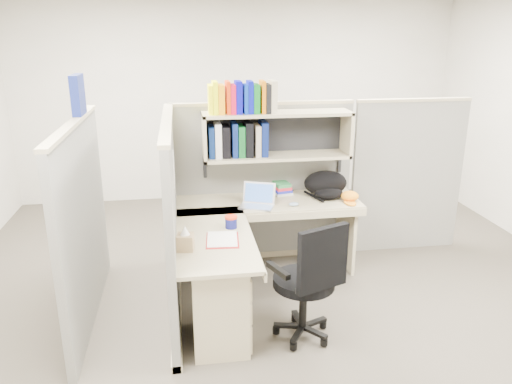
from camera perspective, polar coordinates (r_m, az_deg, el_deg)
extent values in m
plane|color=#37342B|center=(4.56, 2.61, -12.09)|extent=(6.00, 6.00, 0.00)
plane|color=#B9B5A7|center=(6.97, -2.07, 10.30)|extent=(6.00, 0.00, 6.00)
cube|color=slate|center=(5.05, 0.77, 0.92)|extent=(1.80, 0.06, 1.60)
cube|color=tan|center=(4.87, 0.81, 10.12)|extent=(1.80, 0.08, 0.03)
cube|color=slate|center=(4.14, -9.57, -3.26)|extent=(0.06, 1.80, 1.60)
cube|color=tan|center=(3.92, -10.18, 7.91)|extent=(0.08, 1.80, 0.03)
cube|color=slate|center=(4.22, -19.13, -3.65)|extent=(0.06, 1.80, 1.60)
cube|color=slate|center=(5.51, 16.89, 1.59)|extent=(1.20, 0.06, 1.60)
cube|color=navy|center=(4.32, -19.70, 10.41)|extent=(0.07, 0.27, 0.32)
cube|color=white|center=(4.16, -9.38, 2.65)|extent=(0.00, 0.21, 0.28)
cube|color=gray|center=(4.71, 2.42, 8.96)|extent=(1.40, 0.34, 0.03)
cube|color=gray|center=(4.79, 2.36, 4.11)|extent=(1.40, 0.34, 0.03)
cube|color=gray|center=(4.66, -5.95, 6.23)|extent=(0.03, 0.34, 0.44)
cube|color=gray|center=(4.92, 10.30, 6.66)|extent=(0.03, 0.34, 0.44)
cube|color=black|center=(4.90, 2.03, 6.89)|extent=(1.38, 0.01, 0.41)
cube|color=#FFFD05|center=(4.59, -5.25, 10.50)|extent=(0.03, 0.20, 0.26)
cube|color=#F0FB05|center=(4.59, -4.72, 10.70)|extent=(0.05, 0.20, 0.29)
cube|color=#F69605|center=(4.60, -4.04, 10.54)|extent=(0.06, 0.20, 0.26)
cube|color=red|center=(4.60, -3.25, 10.75)|extent=(0.04, 0.20, 0.29)
cube|color=#BD072A|center=(4.61, -2.70, 10.58)|extent=(0.05, 0.20, 0.26)
cube|color=#05059A|center=(4.61, -2.04, 10.78)|extent=(0.06, 0.20, 0.29)
cube|color=#042691|center=(4.62, -1.25, 10.62)|extent=(0.04, 0.20, 0.26)
cube|color=#040A8D|center=(4.62, -0.71, 10.81)|extent=(0.04, 0.20, 0.29)
cube|color=#075D17|center=(4.63, -0.05, 10.64)|extent=(0.06, 0.20, 0.26)
cube|color=#CD6504|center=(4.64, 0.73, 10.84)|extent=(0.04, 0.20, 0.29)
cube|color=black|center=(4.65, 1.26, 10.66)|extent=(0.05, 0.20, 0.26)
cube|color=tan|center=(4.66, 1.92, 10.86)|extent=(0.06, 0.20, 0.29)
cube|color=#061945|center=(4.70, -5.15, 5.78)|extent=(0.05, 0.24, 0.29)
cube|color=silver|center=(4.70, -4.40, 5.99)|extent=(0.06, 0.24, 0.32)
cube|color=black|center=(4.71, -3.51, 5.84)|extent=(0.07, 0.24, 0.29)
cube|color=#07164B|center=(4.71, -2.52, 6.06)|extent=(0.05, 0.24, 0.32)
cube|color=#0A481A|center=(4.72, -1.76, 5.91)|extent=(0.06, 0.24, 0.29)
cube|color=black|center=(4.73, -0.89, 6.11)|extent=(0.07, 0.24, 0.32)
cube|color=gray|center=(4.74, 0.09, 5.97)|extent=(0.05, 0.24, 0.29)
cube|color=#07144C|center=(4.75, 0.84, 6.17)|extent=(0.06, 0.24, 0.32)
cube|color=gray|center=(4.77, 1.41, -1.21)|extent=(1.74, 0.60, 0.03)
cube|color=gray|center=(3.99, -4.77, -5.21)|extent=(0.60, 1.34, 0.03)
cube|color=gray|center=(4.50, 2.07, -2.87)|extent=(1.74, 0.02, 0.07)
cube|color=gray|center=(4.03, -0.48, -5.43)|extent=(0.02, 1.34, 0.07)
cube|color=gray|center=(3.85, -4.24, -12.40)|extent=(0.40, 0.55, 0.68)
cube|color=tan|center=(3.77, -1.08, -9.56)|extent=(0.02, 0.50, 0.16)
cube|color=tan|center=(3.86, -1.07, -11.93)|extent=(0.02, 0.50, 0.16)
cube|color=tan|center=(3.97, -1.05, -14.69)|extent=(0.02, 0.50, 0.22)
cube|color=#B2B2B7|center=(3.77, -0.93, -9.55)|extent=(0.01, 0.12, 0.01)
cube|color=gray|center=(5.12, 10.20, -4.50)|extent=(0.03, 0.55, 0.70)
cylinder|color=#0F1257|center=(4.12, -2.87, -3.53)|extent=(0.10, 0.10, 0.09)
cylinder|color=red|center=(4.10, -2.88, -2.90)|extent=(0.10, 0.10, 0.02)
ellipsoid|color=#7E97B3|center=(4.64, 4.34, -1.39)|extent=(0.10, 0.08, 0.04)
cylinder|color=white|center=(4.92, 0.26, 0.18)|extent=(0.08, 0.08, 0.09)
cylinder|color=black|center=(3.84, 5.49, -10.13)|extent=(0.47, 0.47, 0.07)
cube|color=black|center=(3.56, 7.65, -7.58)|extent=(0.40, 0.20, 0.47)
cylinder|color=black|center=(3.93, 5.40, -12.62)|extent=(0.06, 0.06, 0.41)
cylinder|color=black|center=(4.06, 5.30, -15.48)|extent=(0.45, 0.45, 0.10)
cube|color=black|center=(3.65, 2.53, -8.93)|extent=(0.14, 0.26, 0.04)
cube|color=black|center=(3.90, 8.38, -7.26)|extent=(0.14, 0.26, 0.04)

